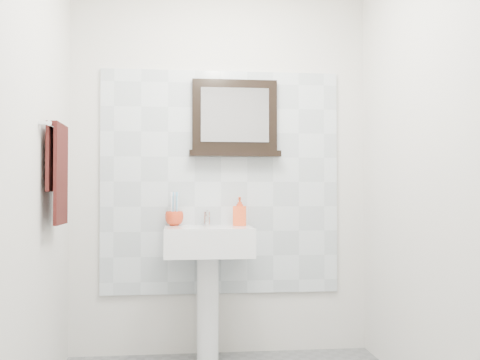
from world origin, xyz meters
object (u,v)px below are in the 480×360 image
at_px(pedestal_sink, 208,256).
at_px(framed_mirror, 235,120).
at_px(toothbrush_cup, 174,218).
at_px(hand_towel, 58,166).
at_px(soap_dispenser, 240,211).

height_order(pedestal_sink, framed_mirror, framed_mirror).
distance_m(toothbrush_cup, hand_towel, 0.89).
distance_m(toothbrush_cup, soap_dispenser, 0.43).
height_order(pedestal_sink, toothbrush_cup, pedestal_sink).
bearing_deg(framed_mirror, toothbrush_cup, -172.82).
height_order(soap_dispenser, hand_towel, hand_towel).
bearing_deg(pedestal_sink, framed_mirror, 44.79).
relative_size(soap_dispenser, framed_mirror, 0.31).
xyz_separation_m(toothbrush_cup, hand_towel, (-0.63, -0.55, 0.32)).
xyz_separation_m(framed_mirror, hand_towel, (-1.03, -0.60, -0.34)).
bearing_deg(soap_dispenser, framed_mirror, 115.01).
bearing_deg(toothbrush_cup, hand_towel, -138.78).
height_order(toothbrush_cup, hand_towel, hand_towel).
xyz_separation_m(pedestal_sink, soap_dispenser, (0.21, 0.10, 0.28)).
relative_size(toothbrush_cup, framed_mirror, 0.20).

